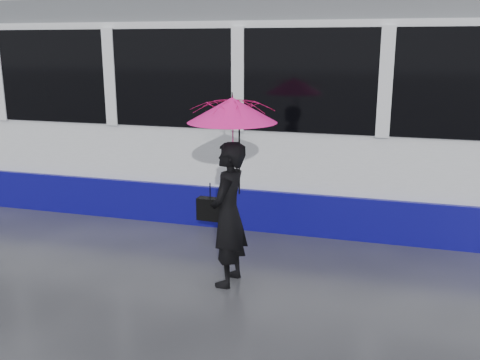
% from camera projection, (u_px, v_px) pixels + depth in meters
% --- Properties ---
extents(ground, '(90.00, 90.00, 0.00)m').
position_uv_depth(ground, '(263.00, 267.00, 6.65)').
color(ground, '#27272B').
rests_on(ground, ground).
extents(rails, '(34.00, 1.51, 0.02)m').
position_uv_depth(rails, '(298.00, 208.00, 8.97)').
color(rails, '#3F3D38').
rests_on(rails, ground).
extents(woman, '(0.43, 0.62, 1.66)m').
position_uv_depth(woman, '(228.00, 215.00, 6.00)').
color(woman, black).
rests_on(woman, ground).
extents(umbrella, '(1.02, 1.02, 1.12)m').
position_uv_depth(umbrella, '(232.00, 127.00, 5.74)').
color(umbrella, '#DC1276').
rests_on(umbrella, ground).
extents(handbag, '(0.30, 0.14, 0.44)m').
position_uv_depth(handbag, '(210.00, 209.00, 6.07)').
color(handbag, black).
rests_on(handbag, ground).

